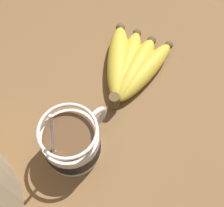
{
  "coord_description": "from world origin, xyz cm",
  "views": [
    {
      "loc": [
        -17.73,
        -18.81,
        57.08
      ],
      "look_at": [
        1.1,
        -0.54,
        7.9
      ],
      "focal_mm": 50.0,
      "sensor_mm": 36.0,
      "label": 1
    }
  ],
  "objects": [
    {
      "name": "table",
      "position": [
        0.0,
        0.0,
        1.91
      ],
      "size": [
        125.69,
        125.69,
        3.81
      ],
      "color": "brown",
      "rests_on": "ground"
    },
    {
      "name": "coffee_mug",
      "position": [
        -8.83,
        -0.75,
        7.64
      ],
      "size": [
        13.28,
        9.88,
        16.85
      ],
      "color": "white",
      "rests_on": "table"
    },
    {
      "name": "banana_bunch",
      "position": [
        10.63,
        3.49,
        5.87
      ],
      "size": [
        19.67,
        15.44,
        4.48
      ],
      "color": "brown",
      "rests_on": "table"
    }
  ]
}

